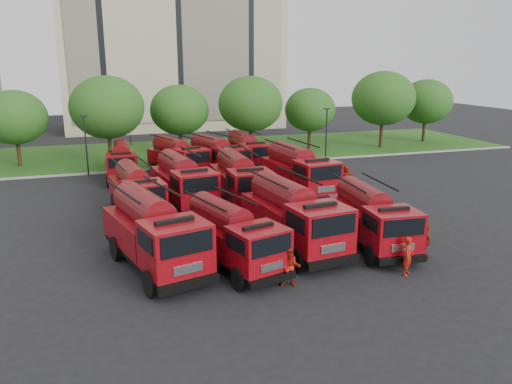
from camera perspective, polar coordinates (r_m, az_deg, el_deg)
ground at (r=29.40m, az=1.06°, el=-4.05°), size 140.00×140.00×0.00m
lawn at (r=53.94m, az=-7.83°, el=4.60°), size 70.00×16.00×0.12m
curb at (r=46.12m, az=-6.07°, el=2.93°), size 70.00×0.30×0.14m
apartment_building at (r=75.15m, az=-9.65°, el=16.91°), size 30.00×14.18×25.00m
tree_1 at (r=50.10m, az=-25.87°, el=7.68°), size 5.71×5.71×6.98m
tree_2 at (r=48.04m, az=-16.65°, el=9.26°), size 6.72×6.72×8.22m
tree_3 at (r=51.20m, az=-8.73°, el=9.25°), size 5.88×5.88×7.19m
tree_4 at (r=51.26m, az=-0.62°, el=10.03°), size 6.55×6.55×8.01m
tree_5 at (r=54.70m, az=6.19°, el=9.33°), size 5.46×5.46×6.68m
tree_6 at (r=57.00m, az=14.36°, el=10.33°), size 6.89×6.89×8.42m
tree_7 at (r=62.61m, az=18.88°, el=9.75°), size 6.05×6.05×7.39m
lamp_post_0 at (r=44.06m, az=-18.88°, el=5.40°), size 0.60×0.25×5.11m
lamp_post_1 at (r=48.77m, az=8.05°, el=6.89°), size 0.60×0.25×5.11m
fire_truck_0 at (r=23.74m, az=-11.62°, el=-4.52°), size 4.49×8.13×3.51m
fire_truck_1 at (r=23.52m, az=-2.79°, el=-5.02°), size 4.03×7.05×3.04m
fire_truck_2 at (r=25.71m, az=4.24°, el=-2.76°), size 3.60×7.95×3.50m
fire_truck_3 at (r=26.70m, az=13.02°, el=-2.84°), size 2.97×7.07×3.14m
fire_truck_4 at (r=32.29m, az=-13.54°, el=0.14°), size 3.25×7.04×3.08m
fire_truck_5 at (r=33.44m, az=-8.37°, el=1.19°), size 3.60×7.78×3.41m
fire_truck_6 at (r=33.47m, az=-1.88°, el=1.38°), size 2.80×7.55×3.43m
fire_truck_7 at (r=36.06m, az=4.85°, el=2.40°), size 3.52×8.01×3.54m
fire_truck_8 at (r=42.13m, az=-15.10°, el=3.36°), size 2.65×6.67×2.99m
fire_truck_9 at (r=42.14m, az=-8.95°, el=3.87°), size 4.57×7.50×3.23m
fire_truck_10 at (r=41.90m, az=-4.50°, el=4.00°), size 4.44×7.68×3.31m
fire_truck_11 at (r=44.25m, az=-1.10°, el=4.57°), size 2.86×7.24×3.25m
firefighter_0 at (r=24.17m, az=16.83°, el=-9.01°), size 0.82×0.79×1.82m
firefighter_1 at (r=22.10m, az=3.92°, el=-10.69°), size 0.99×0.78×1.79m
firefighter_2 at (r=26.47m, az=18.66°, el=-7.05°), size 0.75×1.09×1.69m
firefighter_3 at (r=26.02m, az=16.71°, el=-7.27°), size 1.29×1.23×1.82m
firefighter_4 at (r=30.66m, az=-6.76°, el=-3.35°), size 0.99×1.13×1.94m
firefighter_5 at (r=38.82m, az=10.14°, el=0.41°), size 1.71×0.85×1.79m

